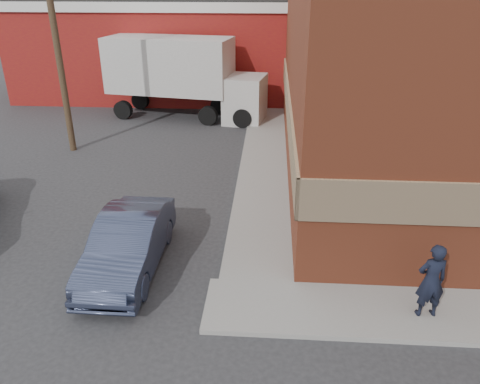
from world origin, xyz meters
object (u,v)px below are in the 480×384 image
(man, at_px, (431,281))
(sedan, at_px, (128,244))
(warehouse, at_px, (161,46))
(utility_pole, at_px, (55,32))
(box_truck, at_px, (185,73))

(man, xyz_separation_m, sedan, (-6.84, 1.47, -0.28))
(warehouse, xyz_separation_m, man, (10.25, -20.97, -1.83))
(utility_pole, height_order, man, utility_pole)
(warehouse, distance_m, man, 23.41)
(utility_pole, xyz_separation_m, sedan, (4.91, -8.50, -4.04))
(utility_pole, distance_m, sedan, 10.62)
(sedan, height_order, box_truck, box_truck)
(warehouse, bearing_deg, sedan, -80.08)
(warehouse, relative_size, sedan, 3.82)
(utility_pole, xyz_separation_m, man, (11.75, -9.97, -3.77))
(warehouse, relative_size, man, 9.47)
(warehouse, bearing_deg, box_truck, -66.89)
(sedan, relative_size, box_truck, 0.51)
(sedan, bearing_deg, utility_pole, 120.44)
(sedan, bearing_deg, man, -11.69)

